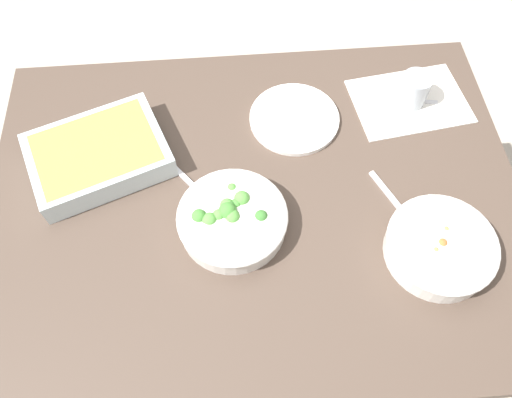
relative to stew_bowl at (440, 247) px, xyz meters
The scene contains 11 objects.
ground_plane 0.87m from the stew_bowl, 24.06° to the right, with size 6.00×6.00×0.00m, color #B2A899.
dining_table 0.42m from the stew_bowl, 24.06° to the right, with size 1.20×0.90×0.74m.
placemat 0.42m from the stew_bowl, 96.00° to the right, with size 0.28×0.20×0.00m, color silver.
stew_bowl is the anchor object (origin of this frame).
broccoli_bowl 0.43m from the stew_bowl, 13.44° to the right, with size 0.24×0.24×0.07m.
baking_dish 0.77m from the stew_bowl, 22.11° to the right, with size 0.36×0.31×0.06m.
drink_cup 0.42m from the stew_bowl, 96.00° to the right, with size 0.07×0.07×0.08m.
side_plate 0.46m from the stew_bowl, 56.32° to the right, with size 0.22×0.22×0.01m, color white.
spoon_by_stew 0.12m from the stew_bowl, 65.64° to the right, with size 0.09×0.17×0.01m.
spoon_by_broccoli 0.52m from the stew_bowl, 20.74° to the right, with size 0.12×0.15×0.01m.
spoon_spare 0.42m from the stew_bowl, 90.14° to the right, with size 0.18×0.05×0.01m.
Camera 1 is at (0.05, 0.56, 1.71)m, focal length 35.04 mm.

